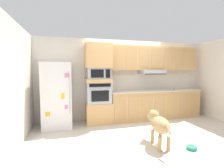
{
  "coord_description": "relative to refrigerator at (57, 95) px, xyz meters",
  "views": [
    {
      "loc": [
        -1.77,
        -3.96,
        1.55
      ],
      "look_at": [
        -0.68,
        0.14,
        1.19
      ],
      "focal_mm": 26.35,
      "sensor_mm": 36.0,
      "label": 1
    }
  ],
  "objects": [
    {
      "name": "refrigerator",
      "position": [
        0.0,
        0.0,
        0.0
      ],
      "size": [
        0.76,
        0.73,
        1.76
      ],
      "color": "white",
      "rests_on": "ground"
    },
    {
      "name": "screwdriver",
      "position": [
        3.67,
        0.04,
        0.05
      ],
      "size": [
        0.17,
        0.16,
        0.03
      ],
      "color": "red",
      "rests_on": "countertop_slab"
    },
    {
      "name": "oven_base_cabinet",
      "position": [
        1.14,
        0.07,
        -0.58
      ],
      "size": [
        0.74,
        0.62,
        0.6
      ],
      "primitive_type": "cube",
      "color": "tan",
      "rests_on": "ground"
    },
    {
      "name": "dog",
      "position": [
        2.08,
        -1.7,
        -0.43
      ],
      "size": [
        0.38,
        1.01,
        0.7
      ],
      "rotation": [
        0.0,
        0.0,
        1.45
      ],
      "color": "tan",
      "rests_on": "ground"
    },
    {
      "name": "lower_cabinet_run",
      "position": [
        3.0,
        0.07,
        -0.44
      ],
      "size": [
        2.96,
        0.63,
        0.88
      ],
      "color": "tan",
      "rests_on": "ground"
    },
    {
      "name": "microwave",
      "position": [
        1.14,
        0.07,
        0.58
      ],
      "size": [
        0.64,
        0.54,
        0.32
      ],
      "color": "#A8AAAF",
      "rests_on": "appliance_mid_shelf"
    },
    {
      "name": "built_in_oven",
      "position": [
        1.14,
        0.07,
        0.02
      ],
      "size": [
        0.7,
        0.62,
        0.6
      ],
      "color": "#A8AAAF",
      "rests_on": "oven_base_cabinet"
    },
    {
      "name": "ground_plane",
      "position": [
        2.08,
        -0.68,
        -0.88
      ],
      "size": [
        9.6,
        9.6,
        0.0
      ],
      "primitive_type": "plane",
      "color": "beige"
    },
    {
      "name": "appliance_mid_shelf",
      "position": [
        1.14,
        0.07,
        0.37
      ],
      "size": [
        0.74,
        0.62,
        0.1
      ],
      "primitive_type": "cube",
      "color": "tan",
      "rests_on": "built_in_oven"
    },
    {
      "name": "side_panel_left",
      "position": [
        -0.72,
        -0.68,
        0.37
      ],
      "size": [
        0.12,
        7.1,
        2.5
      ],
      "primitive_type": "cube",
      "color": "beige",
      "rests_on": "ground"
    },
    {
      "name": "back_kitchen_wall",
      "position": [
        2.08,
        0.43,
        0.37
      ],
      "size": [
        6.2,
        0.12,
        2.5
      ],
      "primitive_type": "cube",
      "color": "beige",
      "rests_on": "ground"
    },
    {
      "name": "appliance_upper_cabinet",
      "position": [
        1.14,
        0.07,
        1.08
      ],
      "size": [
        0.74,
        0.62,
        0.68
      ],
      "primitive_type": "cube",
      "color": "tan",
      "rests_on": "microwave"
    },
    {
      "name": "backsplash_panel",
      "position": [
        3.0,
        0.36,
        0.29
      ],
      "size": [
        3.0,
        0.02,
        0.5
      ],
      "primitive_type": "cube",
      "color": "silver",
      "rests_on": "countertop_slab"
    },
    {
      "name": "countertop_slab",
      "position": [
        3.0,
        0.07,
        0.02
      ],
      "size": [
        3.0,
        0.64,
        0.04
      ],
      "primitive_type": "cube",
      "color": "#BCB2A3",
      "rests_on": "lower_cabinet_run"
    },
    {
      "name": "side_panel_right",
      "position": [
        4.88,
        -0.68,
        0.37
      ],
      "size": [
        0.12,
        7.1,
        2.5
      ],
      "primitive_type": "cube",
      "color": "silver",
      "rests_on": "ground"
    },
    {
      "name": "dog_food_bowl",
      "position": [
        2.62,
        -2.04,
        -0.85
      ],
      "size": [
        0.2,
        0.2,
        0.06
      ],
      "color": "#267F66",
      "rests_on": "ground"
    },
    {
      "name": "upper_cabinet_with_hood",
      "position": [
        2.99,
        0.19,
        1.02
      ],
      "size": [
        2.96,
        0.48,
        0.88
      ],
      "color": "tan",
      "rests_on": "backsplash_panel"
    }
  ]
}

